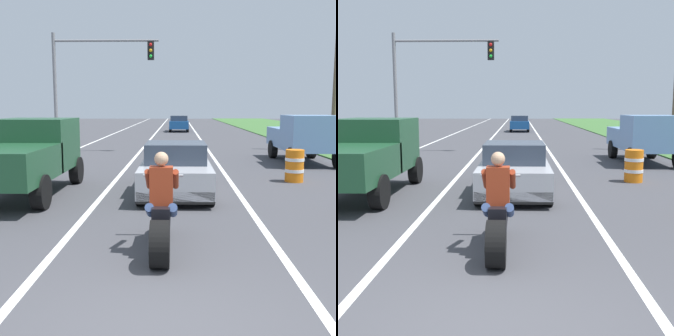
# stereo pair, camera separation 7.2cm
# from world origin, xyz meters

# --- Properties ---
(lane_stripe_left_solid) EXTENTS (0.14, 120.00, 0.01)m
(lane_stripe_left_solid) POSITION_xyz_m (-5.40, 20.00, 0.00)
(lane_stripe_left_solid) COLOR white
(lane_stripe_left_solid) RESTS_ON ground
(lane_stripe_right_solid) EXTENTS (0.14, 120.00, 0.01)m
(lane_stripe_right_solid) POSITION_xyz_m (1.80, 20.00, 0.00)
(lane_stripe_right_solid) COLOR white
(lane_stripe_right_solid) RESTS_ON ground
(lane_stripe_centre_dashed) EXTENTS (0.14, 120.00, 0.01)m
(lane_stripe_centre_dashed) POSITION_xyz_m (-1.80, 20.00, 0.00)
(lane_stripe_centre_dashed) COLOR white
(lane_stripe_centre_dashed) RESTS_ON ground
(motorcycle_with_rider) EXTENTS (0.70, 2.21, 1.62)m
(motorcycle_with_rider) POSITION_xyz_m (-0.09, 2.46, 0.59)
(motorcycle_with_rider) COLOR black
(motorcycle_with_rider) RESTS_ON ground
(sports_car_silver) EXTENTS (1.84, 4.30, 1.37)m
(sports_car_silver) POSITION_xyz_m (0.11, 7.28, 0.63)
(sports_car_silver) COLOR #B7B7BC
(sports_car_silver) RESTS_ON ground
(pickup_truck_left_lane_dark_green) EXTENTS (2.02, 4.80, 1.98)m
(pickup_truck_left_lane_dark_green) POSITION_xyz_m (-3.79, 6.89, 1.11)
(pickup_truck_left_lane_dark_green) COLOR #1E4C2D
(pickup_truck_left_lane_dark_green) RESTS_ON ground
(pickup_truck_right_shoulder_light_blue) EXTENTS (2.02, 4.80, 1.98)m
(pickup_truck_right_shoulder_light_blue) POSITION_xyz_m (5.36, 13.59, 1.11)
(pickup_truck_right_shoulder_light_blue) COLOR #6B93C6
(pickup_truck_right_shoulder_light_blue) RESTS_ON ground
(traffic_light_mast_near) EXTENTS (5.40, 0.34, 6.00)m
(traffic_light_mast_near) POSITION_xyz_m (-4.41, 17.78, 4.05)
(traffic_light_mast_near) COLOR gray
(traffic_light_mast_near) RESTS_ON ground
(construction_barrel_mid) EXTENTS (0.58, 0.58, 1.00)m
(construction_barrel_mid) POSITION_xyz_m (3.78, 9.02, 0.50)
(construction_barrel_mid) COLOR orange
(construction_barrel_mid) RESTS_ON ground
(distant_car_far_ahead) EXTENTS (1.80, 4.00, 1.50)m
(distant_car_far_ahead) POSITION_xyz_m (0.27, 35.97, 0.77)
(distant_car_far_ahead) COLOR #194C8C
(distant_car_far_ahead) RESTS_ON ground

